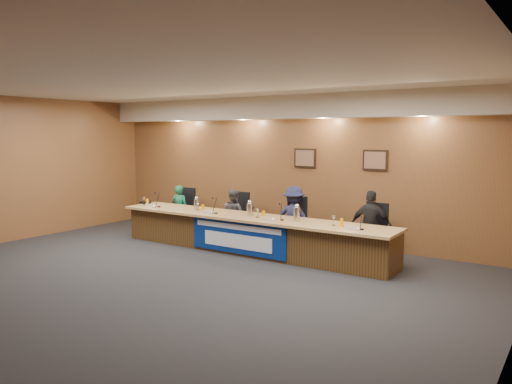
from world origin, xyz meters
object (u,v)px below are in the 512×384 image
panelist_a (180,209)px  panelist_b (234,215)px  carafe_mid (250,209)px  carafe_right (297,214)px  dais_body (250,235)px  office_chair_c (296,226)px  panelist_c (294,218)px  panelist_d (371,226)px  office_chair_b (237,219)px  banner (238,237)px  carafe_left (197,204)px  office_chair_d (373,235)px  office_chair_a (183,213)px  speakerphone (146,203)px

panelist_a → panelist_b: panelist_b is taller
carafe_mid → carafe_right: carafe_right is taller
dais_body → office_chair_c: (0.64, 0.77, 0.13)m
panelist_c → panelist_d: 1.65m
panelist_a → office_chair_b: 1.62m
banner → office_chair_b: (-0.88, 1.18, 0.10)m
banner → office_chair_b: banner is taller
carafe_mid → carafe_right: (1.10, -0.05, 0.01)m
carafe_left → office_chair_b: bearing=56.5°
office_chair_b → office_chair_d: bearing=-7.0°
panelist_d → office_chair_c: 1.66m
panelist_a → panelist_b: 1.61m
banner → panelist_b: panelist_b is taller
banner → office_chair_d: 2.58m
office_chair_c → carafe_left: bearing=177.8°
dais_body → office_chair_a: (-2.50, 0.77, 0.13)m
panelist_d → office_chair_c: bearing=-10.1°
office_chair_d → banner: bearing=-152.2°
panelist_a → carafe_right: 3.68m
panelist_a → carafe_left: 1.32m
panelist_b → speakerphone: size_ratio=3.65×
panelist_a → office_chair_c: bearing=168.2°
panelist_c → carafe_left: (-2.03, -0.66, 0.20)m
office_chair_a → carafe_right: size_ratio=1.82×
panelist_b → carafe_right: 2.13m
banner → panelist_d: size_ratio=1.64×
panelist_d → panelist_b: bearing=-6.6°
panelist_d → speakerphone: 5.31m
panelist_c → office_chair_b: panelist_c is taller
panelist_c → office_chair_c: panelist_c is taller
panelist_b → office_chair_a: 1.62m
office_chair_c → office_chair_d: size_ratio=1.00×
dais_body → carafe_mid: 0.52m
dais_body → carafe_mid: size_ratio=24.59×
panelist_d → carafe_right: size_ratio=5.09×
panelist_a → panelist_c: panelist_c is taller
office_chair_a → speakerphone: bearing=-126.9°
office_chair_a → carafe_left: 1.40m
dais_body → panelist_b: (-0.88, 0.67, 0.23)m
panelist_c → carafe_mid: bearing=39.1°
carafe_mid → banner: bearing=-90.4°
dais_body → office_chair_b: 1.18m
office_chair_d → panelist_c: bearing=-176.0°
office_chair_a → speakerphone: speakerphone is taller
banner → office_chair_c: 1.35m
panelist_d → carafe_mid: 2.39m
panelist_c → speakerphone: panelist_c is taller
carafe_mid → speakerphone: 2.99m
panelist_c → office_chair_b: bearing=-10.6°
office_chair_d → panelist_d: bearing=-89.5°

